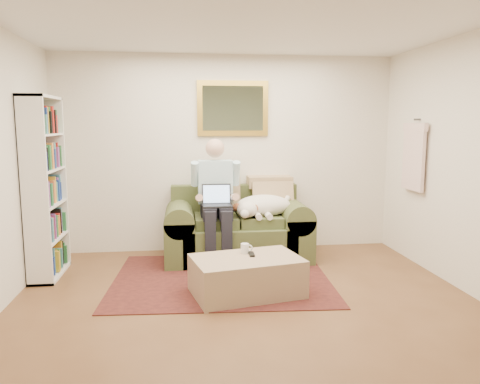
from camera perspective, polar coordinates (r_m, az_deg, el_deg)
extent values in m
cube|color=brown|center=(4.15, 1.73, -15.84)|extent=(4.50, 5.00, 0.01)
cube|color=white|center=(3.89, 1.91, 21.69)|extent=(4.50, 5.00, 0.01)
cube|color=white|center=(6.28, -1.69, 4.67)|extent=(4.50, 0.01, 2.60)
cube|color=black|center=(5.25, -2.28, -10.52)|extent=(2.46, 2.02, 0.01)
cube|color=#566837|center=(5.94, -0.33, -6.07)|extent=(1.37, 0.88, 0.45)
cube|color=#566837|center=(6.22, -0.74, -1.18)|extent=(1.66, 0.19, 0.46)
cube|color=#566837|center=(5.89, -7.34, -5.74)|extent=(0.36, 0.88, 0.91)
cube|color=#566837|center=(6.05, 6.50, -5.34)|extent=(0.36, 0.88, 0.91)
cube|color=#566837|center=(5.80, -2.93, -3.53)|extent=(0.52, 0.59, 0.13)
cube|color=#566837|center=(5.86, 2.36, -3.40)|extent=(0.52, 0.59, 0.13)
cube|color=black|center=(5.56, -2.79, -1.66)|extent=(0.35, 0.24, 0.02)
cube|color=black|center=(5.66, -2.89, -0.23)|extent=(0.35, 0.07, 0.24)
cube|color=#99BFF2|center=(5.65, -2.89, -0.24)|extent=(0.32, 0.05, 0.21)
cube|color=tan|center=(4.74, 0.81, -10.22)|extent=(1.17, 0.88, 0.38)
cylinder|color=white|center=(4.83, 0.59, -6.89)|extent=(0.08, 0.08, 0.10)
cube|color=black|center=(4.77, 1.43, -7.60)|extent=(0.06, 0.15, 0.02)
cube|color=gold|center=(6.26, -0.88, 10.15)|extent=(0.94, 0.04, 0.72)
cube|color=gray|center=(6.24, -0.86, 10.16)|extent=(0.80, 0.01, 0.58)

